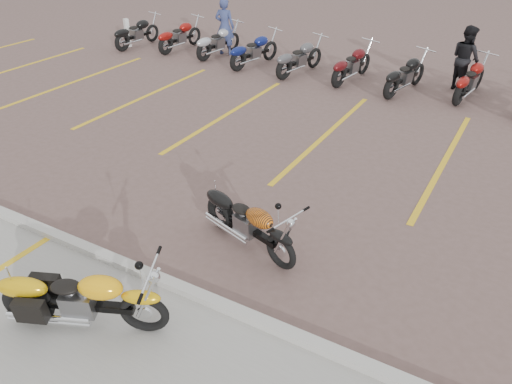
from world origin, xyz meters
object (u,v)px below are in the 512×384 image
flame_cruiser (248,224)px  person_b (465,58)px  person_a (225,27)px  yellow_cruiser (81,299)px  bollard (127,33)px

flame_cruiser → person_b: bearing=98.8°
flame_cruiser → person_a: bearing=142.3°
flame_cruiser → person_b: size_ratio=1.08×
person_b → yellow_cruiser: bearing=122.0°
flame_cruiser → person_a: size_ratio=1.03×
flame_cruiser → person_a: (-6.42, 9.27, 0.53)m
bollard → person_a: bearing=14.2°
yellow_cruiser → person_b: person_b is taller
flame_cruiser → person_b: person_b is taller
yellow_cruiser → flame_cruiser: size_ratio=1.06×
person_a → flame_cruiser: bearing=114.3°
yellow_cruiser → person_b: size_ratio=1.14×
person_a → yellow_cruiser: bearing=104.6°
flame_cruiser → bollard: 13.09m
person_a → person_b: bearing=171.4°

